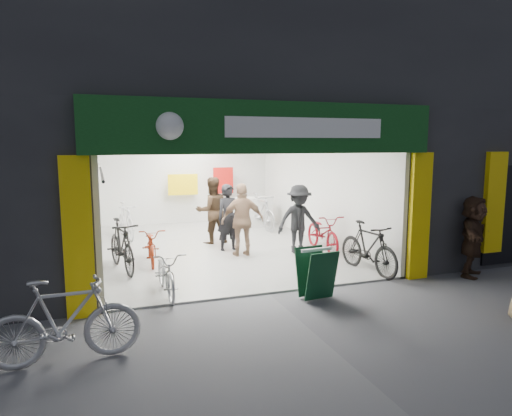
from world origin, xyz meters
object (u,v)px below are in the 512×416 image
bike_right_front (368,248)px  parked_bike (65,321)px  bike_left_front (166,272)px  sandwich_board (316,272)px

bike_right_front → parked_bike: parked_bike is taller
parked_bike → bike_left_front: bearing=-37.3°
bike_left_front → bike_right_front: (4.30, 0.00, 0.12)m
bike_left_front → sandwich_board: bearing=-24.9°
bike_left_front → sandwich_board: sandwich_board is taller
bike_left_front → bike_right_front: bike_right_front is taller
bike_left_front → parked_bike: (-1.60, -2.23, 0.13)m
sandwich_board → bike_left_front: bearing=151.0°
bike_left_front → parked_bike: parked_bike is taller
bike_right_front → sandwich_board: (-1.80, -1.10, -0.06)m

